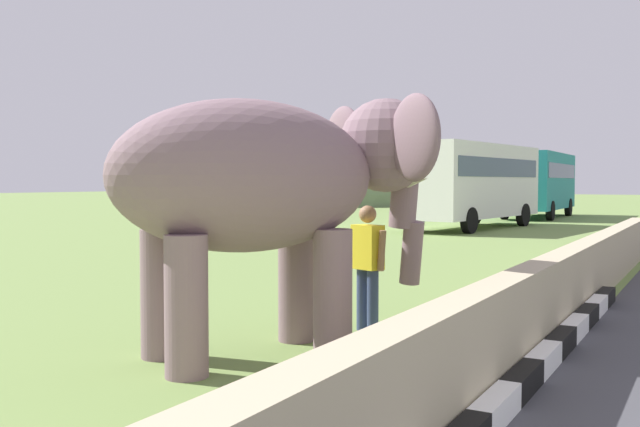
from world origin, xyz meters
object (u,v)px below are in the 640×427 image
(elephant, at_px, (276,181))
(bus_white, at_px, (473,179))
(person_handler, at_px, (368,261))
(cow_near, at_px, (412,210))
(bus_teal, at_px, (539,180))

(elephant, bearing_deg, bus_white, 11.80)
(person_handler, xyz_separation_m, cow_near, (17.17, 6.35, -0.06))
(bus_teal, bearing_deg, person_handler, -171.56)
(bus_white, distance_m, bus_teal, 10.55)
(elephant, distance_m, person_handler, 1.94)
(bus_teal, relative_size, cow_near, 4.87)
(elephant, distance_m, bus_teal, 32.87)
(cow_near, bearing_deg, person_handler, -159.69)
(bus_teal, height_order, cow_near, bus_teal)
(bus_teal, bearing_deg, elephant, -172.64)
(elephant, distance_m, cow_near, 19.70)
(elephant, bearing_deg, bus_teal, 7.36)
(bus_white, relative_size, cow_near, 4.97)
(bus_white, bearing_deg, person_handler, -166.27)
(elephant, xyz_separation_m, cow_near, (18.75, 5.96, -1.10))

